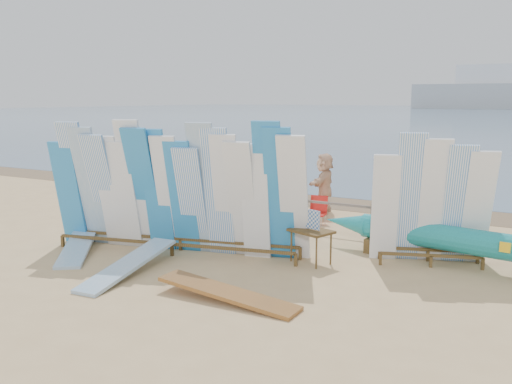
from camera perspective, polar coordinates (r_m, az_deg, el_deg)
The scene contains 22 objects.
ground at distance 13.29m, azimuth -8.71°, elevation -5.63°, with size 160.00×160.00×0.00m, color tan.
wet_sand_strip at distance 19.35m, azimuth 4.28°, elevation -0.65°, with size 40.00×2.60×0.01m, color brown.
distant_ship at distance 191.19m, azimuth 22.99°, elevation 9.63°, with size 45.00×8.00×14.00m.
fence at distance 15.57m, azimuth -2.08°, elevation -0.85°, with size 12.08×0.08×0.90m.
main_surfboard_rack at distance 12.37m, azimuth -8.48°, elevation -0.22°, with size 6.13×2.17×3.07m.
side_surfboard_rack at distance 12.01m, azimuth 18.06°, elevation -1.39°, with size 2.55×1.47×2.84m.
outrigger_canoe at distance 12.20m, azimuth 19.92°, elevation -4.81°, with size 6.12×1.47×0.87m.
vendor_table at distance 11.78m, azimuth 5.80°, elevation -5.60°, with size 1.04×0.89×1.18m.
flat_board_b at distance 11.39m, azimuth -13.26°, elevation -8.43°, with size 0.56×2.70×0.07m, color #80A9CD.
flat_board_a at distance 13.29m, azimuth -18.12°, elevation -6.01°, with size 0.56×2.70×0.07m, color #80A9CD.
flat_board_c at distance 9.74m, azimuth -3.00°, elevation -11.35°, with size 0.56×2.70×0.07m, color #945E28.
beach_chair_left at distance 16.02m, azimuth 1.55°, elevation -1.86°, with size 0.81×0.82×0.92m.
beach_chair_right at distance 15.43m, azimuth 6.44°, elevation -2.52°, with size 0.55×0.56×0.79m.
stroller at distance 15.82m, azimuth 4.09°, elevation -1.50°, with size 0.58×0.79×1.03m.
beachgoer_1 at distance 20.94m, azimuth -10.12°, elevation 2.61°, with size 0.68×0.37×1.87m, color #8C6042.
beachgoer_8 at distance 15.35m, azimuth 20.03°, elevation -1.02°, with size 0.76×0.37×1.57m, color beige.
beachgoer_11 at distance 20.65m, azimuth -5.86°, elevation 2.22°, with size 1.47×0.48×1.59m, color beige.
beachgoer_extra_1 at distance 22.37m, azimuth -13.46°, elevation 2.51°, with size 0.90×0.39×1.53m, color #8C6042.
beachgoer_0 at distance 20.44m, azimuth -14.90°, elevation 1.82°, with size 0.76×0.36×1.56m, color tan.
beachgoer_5 at distance 16.83m, azimuth 7.22°, elevation 0.93°, with size 1.73×0.56×1.86m, color beige.
beachgoer_2 at distance 18.44m, azimuth -11.17°, elevation 1.62°, with size 0.91×0.44×1.88m, color beige.
beachgoer_4 at distance 17.29m, azimuth -5.81°, elevation 1.13°, with size 1.07×0.46×1.82m, color #8C6042.
Camera 1 is at (7.81, -10.15, 3.52)m, focal length 38.00 mm.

